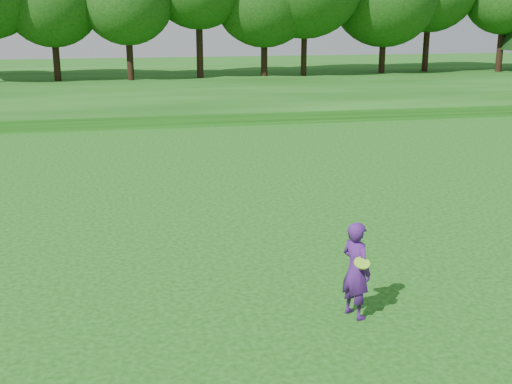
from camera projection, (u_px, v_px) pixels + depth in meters
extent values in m
plane|color=#15460D|center=(127.00, 301.00, 12.25)|extent=(140.00, 140.00, 0.00)
cube|color=#15460D|center=(121.00, 88.00, 44.24)|extent=(130.00, 30.00, 0.60)
cube|color=gray|center=(122.00, 126.00, 31.11)|extent=(130.00, 1.60, 0.04)
imported|color=#4A1A76|center=(356.00, 270.00, 11.44)|extent=(0.65, 0.77, 1.79)
cylinder|color=#96F326|center=(362.00, 263.00, 11.11)|extent=(0.28, 0.27, 0.14)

